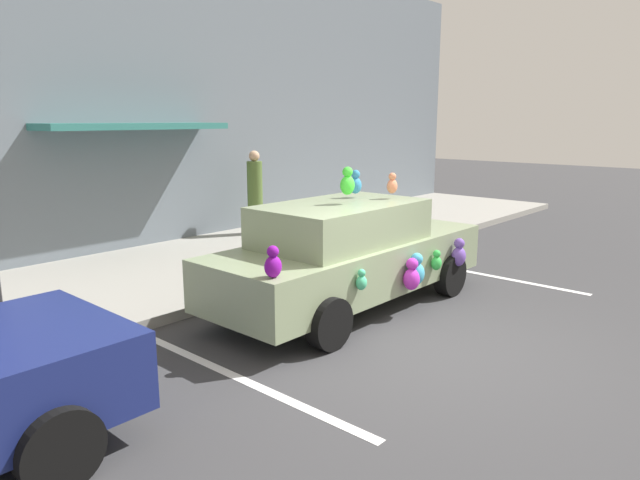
% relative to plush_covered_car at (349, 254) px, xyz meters
% --- Properties ---
extents(ground_plane, '(60.00, 60.00, 0.00)m').
position_rel_plush_covered_car_xyz_m(ground_plane, '(-0.64, -1.67, -0.79)').
color(ground_plane, '#38383A').
extents(sidewalk, '(24.00, 4.00, 0.15)m').
position_rel_plush_covered_car_xyz_m(sidewalk, '(-0.64, 3.33, -0.72)').
color(sidewalk, gray).
rests_on(sidewalk, ground).
extents(storefront_building, '(24.00, 1.25, 6.40)m').
position_rel_plush_covered_car_xyz_m(storefront_building, '(-0.64, 5.48, 2.40)').
color(storefront_building, slate).
rests_on(storefront_building, ground).
extents(parking_stripe_front, '(0.12, 3.60, 0.01)m').
position_rel_plush_covered_car_xyz_m(parking_stripe_front, '(2.95, -0.67, -0.79)').
color(parking_stripe_front, silver).
rests_on(parking_stripe_front, ground).
extents(parking_stripe_rear, '(0.12, 3.60, 0.01)m').
position_rel_plush_covered_car_xyz_m(parking_stripe_rear, '(-2.60, -0.67, -0.79)').
color(parking_stripe_rear, silver).
rests_on(parking_stripe_rear, ground).
extents(plush_covered_car, '(4.60, 1.96, 2.05)m').
position_rel_plush_covered_car_xyz_m(plush_covered_car, '(0.00, 0.00, 0.00)').
color(plush_covered_car, gray).
rests_on(plush_covered_car, ground).
extents(teddy_bear_on_sidewalk, '(0.34, 0.28, 0.64)m').
position_rel_plush_covered_car_xyz_m(teddy_bear_on_sidewalk, '(2.62, 2.18, -0.35)').
color(teddy_bear_on_sidewalk, pink).
rests_on(teddy_bear_on_sidewalk, sidewalk).
extents(pedestrian_near_shopfront, '(0.34, 0.34, 1.86)m').
position_rel_plush_covered_car_xyz_m(pedestrian_near_shopfront, '(2.26, 4.53, 0.23)').
color(pedestrian_near_shopfront, '#4B642D').
rests_on(pedestrian_near_shopfront, sidewalk).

